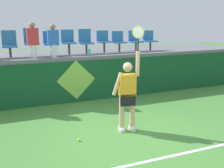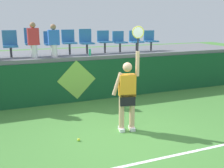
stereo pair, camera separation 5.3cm
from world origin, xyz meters
name	(u,v)px [view 1 (the left image)]	position (x,y,z in m)	size (l,w,h in m)	color
ground_plane	(128,137)	(0.00, 0.00, 0.00)	(40.00, 40.00, 0.00)	#478438
court_back_wall	(85,81)	(0.00, 3.22, 0.67)	(13.32, 0.20, 1.33)	#144C28
spectator_platform	(74,54)	(0.00, 4.50, 1.39)	(13.32, 2.66, 0.12)	slate
court_baseline_stripe	(154,160)	(0.00, -1.15, 0.00)	(11.99, 0.08, 0.01)	white
tennis_player	(128,93)	(0.16, 0.38, 0.94)	(0.75, 0.33, 2.49)	white
tennis_ball	(79,140)	(-1.10, 0.22, 0.03)	(0.07, 0.07, 0.07)	#D1E533
water_bottle	(89,52)	(0.22, 3.41, 1.56)	(0.08, 0.08, 0.22)	#26B272
stadium_chair_1	(9,43)	(-2.20, 3.99, 1.90)	(0.44, 0.42, 0.84)	#38383D
stadium_chair_2	(31,41)	(-1.54, 3.99, 1.95)	(0.44, 0.42, 0.90)	#38383D
stadium_chair_3	(51,42)	(-0.93, 3.98, 1.89)	(0.44, 0.42, 0.79)	#38383D
stadium_chair_4	(68,41)	(-0.33, 3.98, 1.92)	(0.44, 0.42, 0.83)	#38383D
stadium_chair_5	(86,40)	(0.28, 3.99, 1.91)	(0.44, 0.42, 0.84)	#38383D
stadium_chair_6	(104,40)	(0.94, 3.97, 1.90)	(0.44, 0.42, 0.78)	#38383D
stadium_chair_7	(119,40)	(1.53, 3.98, 1.87)	(0.44, 0.42, 0.75)	#38383D
stadium_chair_8	(135,40)	(2.20, 3.98, 1.87)	(0.44, 0.42, 0.76)	#38383D
stadium_chair_9	(150,39)	(2.82, 3.98, 1.87)	(0.44, 0.42, 0.75)	#38383D
spectator_0	(53,40)	(-0.93, 3.51, 1.98)	(0.34, 0.20, 1.03)	white
spectator_2	(33,40)	(-1.54, 3.57, 2.02)	(0.34, 0.20, 1.09)	white
wall_signage_mount	(77,102)	(-0.33, 3.11, 0.00)	(1.27, 0.01, 1.37)	#144C28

